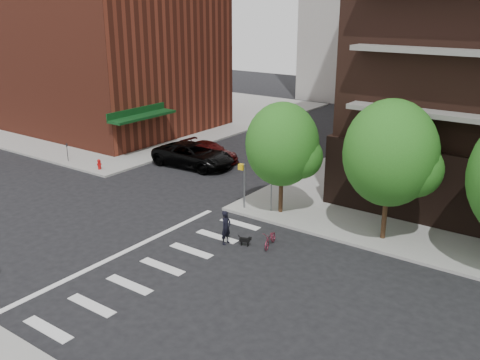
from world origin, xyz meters
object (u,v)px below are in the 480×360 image
(parked_car_maroon, at_px, (210,152))
(parked_car_silver, at_px, (278,129))
(parked_car_black, at_px, (193,155))
(fire_hydrant, at_px, (99,164))
(dog_walker, at_px, (226,227))
(scooter, at_px, (270,239))

(parked_car_maroon, distance_m, parked_car_silver, 9.09)
(parked_car_silver, bearing_deg, parked_car_black, 178.09)
(fire_hydrant, distance_m, parked_car_silver, 16.45)
(fire_hydrant, distance_m, parked_car_black, 6.63)
(parked_car_black, bearing_deg, fire_hydrant, 132.53)
(parked_car_silver, relative_size, dog_walker, 2.56)
(parked_car_maroon, xyz_separation_m, dog_walker, (9.72, -10.75, 0.17))
(dog_walker, bearing_deg, parked_car_maroon, 40.93)
(parked_car_maroon, height_order, dog_walker, dog_walker)
(parked_car_maroon, distance_m, dog_walker, 14.49)
(fire_hydrant, relative_size, parked_car_maroon, 0.15)
(dog_walker, bearing_deg, fire_hydrant, 72.65)
(parked_car_black, distance_m, parked_car_silver, 10.91)
(scooter, distance_m, dog_walker, 2.23)
(fire_hydrant, relative_size, parked_car_silver, 0.17)
(parked_car_maroon, bearing_deg, parked_car_silver, 2.07)
(fire_hydrant, xyz_separation_m, dog_walker, (14.37, -4.17, 0.31))
(fire_hydrant, xyz_separation_m, parked_car_maroon, (4.65, 6.58, 0.14))
(fire_hydrant, height_order, parked_car_black, parked_car_black)
(parked_car_black, bearing_deg, parked_car_maroon, -4.85)
(parked_car_black, relative_size, parked_car_maroon, 1.28)
(fire_hydrant, height_order, parked_car_silver, parked_car_silver)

